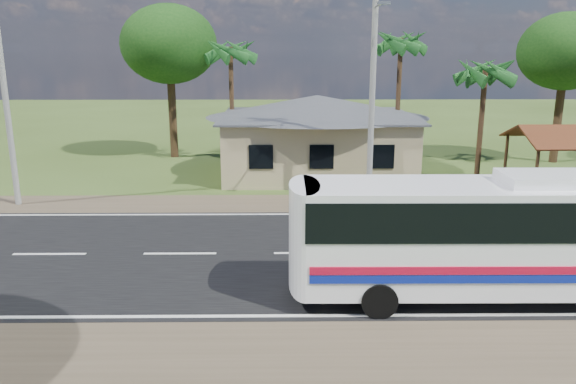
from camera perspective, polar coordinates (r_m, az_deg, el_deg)
name	(u,v)px	position (r m, az deg, el deg)	size (l,w,h in m)	color
ground	(310,254)	(19.57, 2.24, -6.28)	(120.00, 120.00, 0.00)	#34491A
road	(310,253)	(19.56, 2.24, -6.25)	(120.00, 16.00, 0.03)	black
house	(317,127)	(31.63, 2.96, 6.64)	(12.40, 10.00, 5.00)	tan
waiting_shed	(570,137)	(30.49, 26.74, 4.99)	(5.20, 4.48, 3.35)	#3A2715
concrete_barrier	(574,198)	(27.93, 27.05, -0.57)	(7.00, 0.30, 0.90)	#9E9E99
utility_poles	(365,75)	(25.06, 7.87, 11.67)	(32.80, 2.22, 11.00)	#9E9E99
palm_near	(485,72)	(31.12, 19.42, 11.41)	(2.80, 2.80, 6.70)	#47301E
palm_mid	(401,44)	(34.49, 11.39, 14.55)	(2.80, 2.80, 8.20)	#47301E
palm_far	(230,52)	(34.42, -5.86, 13.95)	(2.80, 2.80, 7.70)	#47301E
tree_behind_house	(169,45)	(36.96, -11.99, 14.43)	(6.00, 6.00, 9.61)	#47301E
tree_behind_shed	(566,52)	(38.25, 26.38, 12.62)	(5.60, 5.60, 9.02)	#47301E
coach_bus	(516,229)	(16.70, 22.13, -3.49)	(11.75, 2.62, 3.64)	white
motorcycle	(415,189)	(27.23, 12.77, 0.32)	(0.59, 1.70, 0.90)	black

